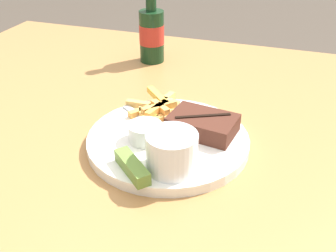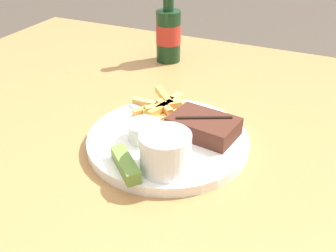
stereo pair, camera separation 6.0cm
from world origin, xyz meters
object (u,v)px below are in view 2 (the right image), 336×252
(dinner_plate, at_px, (168,140))
(knife_utensil, at_px, (187,132))
(dipping_sauce_cup, at_px, (145,130))
(fork_utensil, at_px, (147,117))
(pickle_spear, at_px, (126,164))
(steak_portion, at_px, (204,126))
(beer_bottle, at_px, (168,33))
(coleslaw_cup, at_px, (165,150))

(dinner_plate, xyz_separation_m, knife_utensil, (0.03, 0.02, 0.01))
(knife_utensil, bearing_deg, dinner_plate, 147.20)
(dipping_sauce_cup, distance_m, fork_utensil, 0.07)
(pickle_spear, bearing_deg, knife_utensil, 71.19)
(pickle_spear, bearing_deg, steak_portion, 63.77)
(dinner_plate, bearing_deg, beer_bottle, 114.57)
(pickle_spear, xyz_separation_m, knife_utensil, (0.05, 0.13, -0.01))
(dipping_sauce_cup, relative_size, pickle_spear, 0.75)
(coleslaw_cup, bearing_deg, dipping_sauce_cup, 137.89)
(fork_utensil, bearing_deg, steak_portion, 29.17)
(steak_portion, relative_size, coleslaw_cup, 1.56)
(dinner_plate, distance_m, steak_portion, 0.07)
(dipping_sauce_cup, xyz_separation_m, beer_bottle, (-0.13, 0.38, 0.04))
(steak_portion, height_order, fork_utensil, steak_portion)
(pickle_spear, relative_size, knife_utensil, 0.47)
(pickle_spear, distance_m, fork_utensil, 0.16)
(steak_portion, bearing_deg, coleslaw_cup, -99.19)
(dipping_sauce_cup, xyz_separation_m, knife_utensil, (0.06, 0.04, -0.01))
(coleslaw_cup, relative_size, dipping_sauce_cup, 1.37)
(dinner_plate, relative_size, pickle_spear, 3.65)
(coleslaw_cup, distance_m, knife_utensil, 0.11)
(coleslaw_cup, height_order, beer_bottle, beer_bottle)
(steak_portion, height_order, knife_utensil, steak_portion)
(dinner_plate, xyz_separation_m, coleslaw_cup, (0.03, -0.08, 0.04))
(dinner_plate, distance_m, fork_utensil, 0.07)
(coleslaw_cup, height_order, fork_utensil, coleslaw_cup)
(knife_utensil, distance_m, beer_bottle, 0.39)
(dinner_plate, bearing_deg, coleslaw_cup, -67.81)
(fork_utensil, relative_size, knife_utensil, 0.73)
(coleslaw_cup, xyz_separation_m, beer_bottle, (-0.20, 0.44, 0.02))
(coleslaw_cup, bearing_deg, beer_bottle, 114.13)
(coleslaw_cup, height_order, knife_utensil, coleslaw_cup)
(dipping_sauce_cup, bearing_deg, beer_bottle, 109.04)
(dipping_sauce_cup, distance_m, pickle_spear, 0.09)
(pickle_spear, height_order, fork_utensil, pickle_spear)
(steak_portion, relative_size, knife_utensil, 0.75)
(dinner_plate, distance_m, pickle_spear, 0.11)
(steak_portion, distance_m, beer_bottle, 0.39)
(coleslaw_cup, bearing_deg, steak_portion, 80.81)
(dinner_plate, distance_m, beer_bottle, 0.40)
(pickle_spear, distance_m, beer_bottle, 0.49)
(fork_utensil, bearing_deg, dipping_sauce_cup, -32.48)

